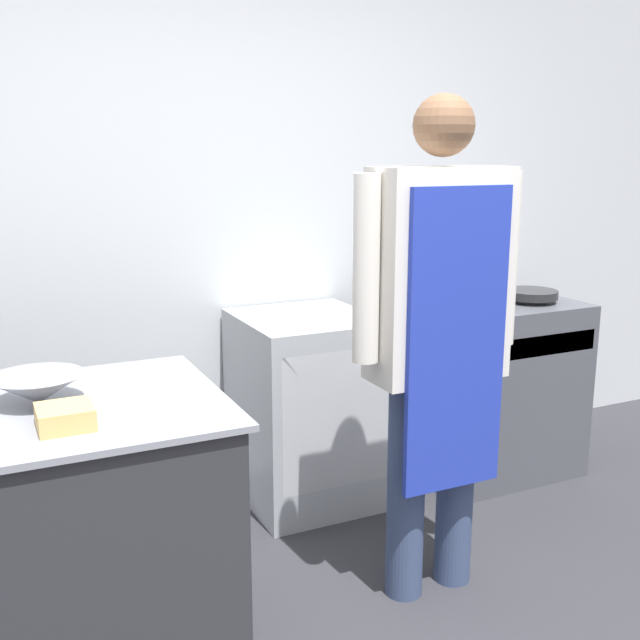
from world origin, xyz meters
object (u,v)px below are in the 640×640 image
object	(u,v)px
mixing_bowl	(38,389)
saute_pan	(531,294)
fridge_unit	(307,408)
person_cook	(438,320)
stove	(485,384)
plastic_tub	(65,417)
stock_pot	(446,273)

from	to	relation	value
mixing_bowl	saute_pan	size ratio (longest dim) A/B	1.06
fridge_unit	person_cook	bearing A→B (deg)	-83.56
stove	plastic_tub	bearing A→B (deg)	-156.58
stock_pot	saute_pan	xyz separation A→B (m)	(0.34, -0.25, -0.10)
person_cook	mixing_bowl	size ratio (longest dim) A/B	6.54
stove	person_cook	bearing A→B (deg)	-136.47
person_cook	plastic_tub	world-z (taller)	person_cook
stove	plastic_tub	size ratio (longest dim) A/B	6.12
fridge_unit	mixing_bowl	world-z (taller)	mixing_bowl
fridge_unit	saute_pan	xyz separation A→B (m)	(1.15, -0.18, 0.49)
stock_pot	saute_pan	size ratio (longest dim) A/B	1.17
fridge_unit	mixing_bowl	size ratio (longest dim) A/B	3.20
mixing_bowl	plastic_tub	bearing A→B (deg)	-79.25
plastic_tub	mixing_bowl	bearing A→B (deg)	100.75
person_cook	stock_pot	bearing A→B (deg)	53.84
person_cook	mixing_bowl	xyz separation A→B (m)	(-1.33, 0.15, -0.11)
fridge_unit	stock_pot	distance (m)	1.00
fridge_unit	plastic_tub	xyz separation A→B (m)	(-1.18, -1.00, 0.47)
mixing_bowl	stock_pot	size ratio (longest dim) A/B	0.91
person_cook	stock_pot	world-z (taller)	person_cook
person_cook	stock_pot	size ratio (longest dim) A/B	5.92
stove	saute_pan	size ratio (longest dim) A/B	3.46
person_cook	mixing_bowl	world-z (taller)	person_cook
mixing_bowl	saute_pan	world-z (taller)	mixing_bowl
person_cook	saute_pan	size ratio (longest dim) A/B	6.92
stock_pot	saute_pan	distance (m)	0.43
mixing_bowl	stock_pot	world-z (taller)	stock_pot
stove	person_cook	world-z (taller)	person_cook
stock_pot	person_cook	bearing A→B (deg)	-126.16
mixing_bowl	stock_pot	xyz separation A→B (m)	(2.04, 0.82, 0.09)
fridge_unit	mixing_bowl	xyz separation A→B (m)	(-1.23, -0.75, 0.49)
saute_pan	stove	bearing A→B (deg)	142.44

